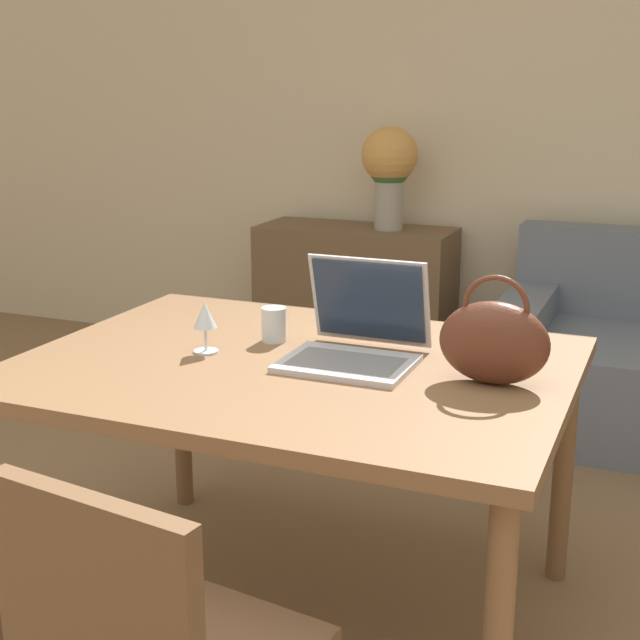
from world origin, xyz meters
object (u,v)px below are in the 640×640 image
wine_glass (205,318)px  flower_vase (390,165)px  drinking_glass (274,324)px  laptop (358,333)px  handbag (494,341)px

wine_glass → flower_vase: flower_vase is taller
drinking_glass → wine_glass: 0.22m
laptop → wine_glass: 0.41m
drinking_glass → handbag: 0.66m
drinking_glass → wine_glass: bearing=-126.2°
wine_glass → handbag: 0.77m
laptop → drinking_glass: (-0.27, 0.06, -0.02)m
handbag → flower_vase: bearing=114.5°
wine_glass → drinking_glass: bearing=53.8°
handbag → flower_vase: 2.33m
drinking_glass → flower_vase: (-0.31, 1.98, 0.27)m
handbag → wine_glass: bearing=-176.9°
wine_glass → handbag: handbag is taller
handbag → flower_vase: flower_vase is taller
handbag → flower_vase: (-0.96, 2.11, 0.21)m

